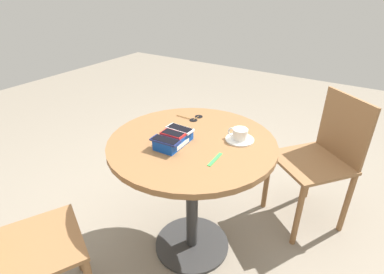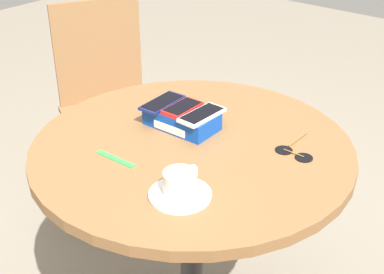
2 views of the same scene
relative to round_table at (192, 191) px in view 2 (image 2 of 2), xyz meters
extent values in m
cylinder|color=#2D2D2D|center=(0.00, 0.00, -0.23)|extent=(0.07, 0.07, 0.71)
cylinder|color=brown|center=(0.00, 0.00, 0.14)|extent=(0.87, 0.87, 0.03)
cube|color=#0F42AD|center=(-0.08, 0.06, 0.18)|extent=(0.21, 0.12, 0.05)
cube|color=white|center=(-0.08, 0.00, 0.17)|extent=(0.11, 0.01, 0.02)
cube|color=navy|center=(-0.15, 0.05, 0.21)|extent=(0.07, 0.15, 0.01)
cube|color=black|center=(-0.15, 0.05, 0.22)|extent=(0.06, 0.13, 0.00)
cube|color=red|center=(-0.08, 0.06, 0.22)|extent=(0.07, 0.12, 0.01)
cube|color=black|center=(-0.08, 0.06, 0.22)|extent=(0.06, 0.11, 0.00)
cube|color=silver|center=(-0.02, 0.06, 0.21)|extent=(0.07, 0.14, 0.01)
cube|color=black|center=(-0.02, 0.06, 0.22)|extent=(0.06, 0.13, 0.00)
cylinder|color=silver|center=(0.13, -0.21, 0.16)|extent=(0.15, 0.15, 0.01)
cylinder|color=silver|center=(0.13, -0.21, 0.19)|extent=(0.08, 0.08, 0.06)
cylinder|color=tan|center=(0.13, -0.21, 0.22)|extent=(0.07, 0.07, 0.00)
torus|color=silver|center=(0.13, -0.16, 0.19)|extent=(0.01, 0.05, 0.05)
cube|color=green|center=(-0.10, -0.19, 0.16)|extent=(0.13, 0.02, 0.00)
cylinder|color=black|center=(0.27, 0.12, 0.16)|extent=(0.05, 0.05, 0.00)
cylinder|color=black|center=(0.21, 0.12, 0.16)|extent=(0.05, 0.05, 0.00)
cylinder|color=olive|center=(0.24, 0.12, 0.16)|extent=(0.06, 0.00, 0.00)
cylinder|color=olive|center=(0.21, 0.20, 0.16)|extent=(0.00, 0.10, 0.00)
cube|color=brown|center=(-0.73, 0.37, -0.15)|extent=(0.53, 0.53, 0.02)
cube|color=brown|center=(-0.89, 0.45, 0.08)|extent=(0.19, 0.34, 0.45)
cylinder|color=brown|center=(-0.65, 0.13, -0.38)|extent=(0.04, 0.04, 0.44)
cylinder|color=brown|center=(-0.49, 0.44, -0.38)|extent=(0.04, 0.04, 0.44)
cylinder|color=brown|center=(-0.96, 0.29, -0.38)|extent=(0.04, 0.04, 0.44)
cylinder|color=brown|center=(-0.80, 0.60, -0.38)|extent=(0.04, 0.04, 0.44)
camera|label=1|loc=(-1.14, -0.73, 0.90)|focal=28.00mm
camera|label=2|loc=(0.80, -0.97, 0.88)|focal=50.00mm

